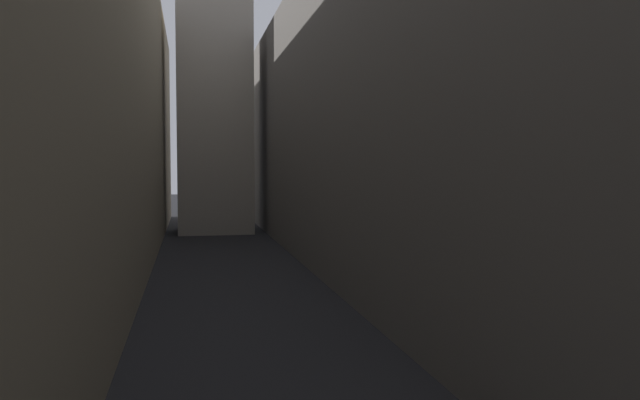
% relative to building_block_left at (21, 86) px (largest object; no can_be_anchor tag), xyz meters
% --- Properties ---
extents(ground_plane, '(264.00, 264.00, 0.00)m').
position_rel_building_block_left_xyz_m(ground_plane, '(12.51, -2.00, -12.16)').
color(ground_plane, '#232326').
extents(building_block_left, '(14.02, 108.00, 24.32)m').
position_rel_building_block_left_xyz_m(building_block_left, '(0.00, 0.00, 0.00)').
color(building_block_left, gray).
rests_on(building_block_left, ground).
extents(building_block_right, '(10.12, 108.00, 22.27)m').
position_rel_building_block_left_xyz_m(building_block_right, '(23.07, 0.00, -1.02)').
color(building_block_right, slate).
rests_on(building_block_right, ground).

